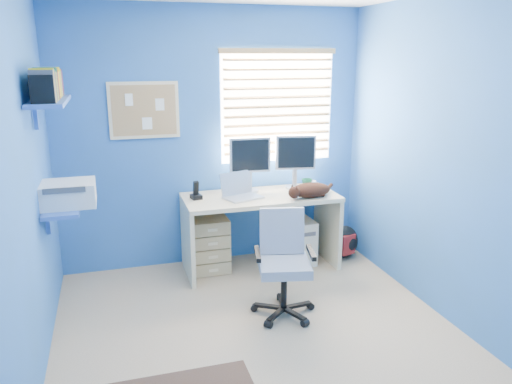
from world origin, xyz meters
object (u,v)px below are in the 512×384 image
object	(u,v)px
desk	(260,232)
office_chair	(283,276)
tower_pc	(301,239)
cat	(311,190)
laptop	(243,187)

from	to	relation	value
desk	office_chair	distance (m)	0.93
tower_pc	office_chair	bearing A→B (deg)	-120.64
cat	office_chair	world-z (taller)	cat
laptop	tower_pc	size ratio (longest dim) A/B	0.73
tower_pc	cat	bearing A→B (deg)	-94.46
laptop	tower_pc	xyz separation A→B (m)	(0.63, 0.10, -0.62)
cat	office_chair	xyz separation A→B (m)	(-0.52, -0.72, -0.49)
desk	office_chair	xyz separation A→B (m)	(-0.09, -0.92, -0.05)
cat	desk	bearing A→B (deg)	135.30
tower_pc	office_chair	size ratio (longest dim) A/B	0.53
office_chair	cat	bearing A→B (deg)	54.14
cat	laptop	bearing A→B (deg)	146.17
desk	tower_pc	bearing A→B (deg)	6.80
laptop	tower_pc	world-z (taller)	laptop
desk	cat	distance (m)	0.65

